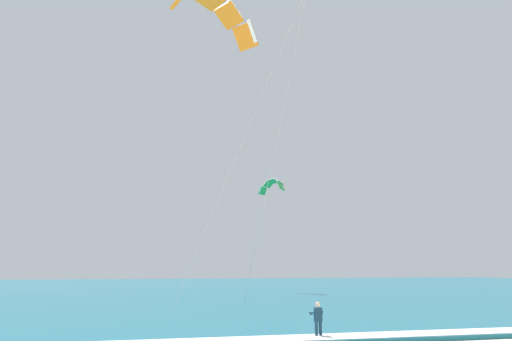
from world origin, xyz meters
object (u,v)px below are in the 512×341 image
at_px(kite_distant, 272,185).
at_px(surfboard, 319,340).
at_px(kitesurfer, 318,319).
at_px(kite_primary, 215,9).

bearing_deg(kite_distant, surfboard, -102.76).
distance_m(kitesurfer, kite_distant, 42.75).
bearing_deg(kitesurfer, kite_distant, 77.23).
height_order(kitesurfer, kite_primary, kite_primary).
bearing_deg(kitesurfer, surfboard, -86.39).
distance_m(surfboard, kite_primary, 19.56).
bearing_deg(kite_primary, kite_distant, 69.16).
height_order(surfboard, kite_distant, kite_distant).
height_order(kitesurfer, kite_distant, kite_distant).
bearing_deg(kitesurfer, kite_primary, 131.31).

